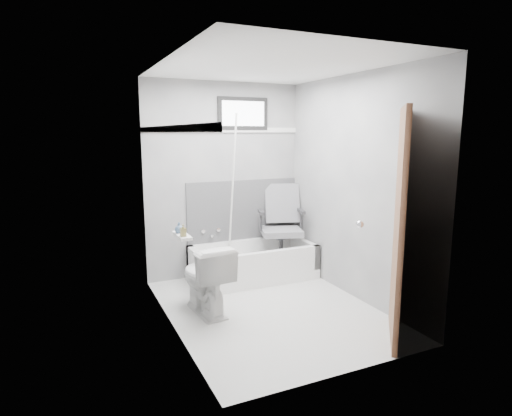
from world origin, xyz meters
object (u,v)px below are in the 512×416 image
toilet (205,279)px  soap_bottle_a (183,230)px  soap_bottle_b (179,228)px  bathtub (253,262)px  office_chair (281,225)px  door (449,231)px

toilet → soap_bottle_a: size_ratio=6.73×
toilet → soap_bottle_a: soap_bottle_a is taller
soap_bottle_a → soap_bottle_b: bearing=90.0°
soap_bottle_a → bathtub: bearing=44.1°
toilet → soap_bottle_a: bearing=47.3°
soap_bottle_a → soap_bottle_b: soap_bottle_a is taller
office_chair → soap_bottle_b: bearing=-128.5°
bathtub → door: bearing=-71.3°
bathtub → soap_bottle_a: 1.80m
toilet → office_chair: bearing=-154.0°
office_chair → soap_bottle_a: office_chair is taller
office_chair → soap_bottle_a: 2.00m
office_chair → door: size_ratio=0.51×
toilet → soap_bottle_a: 0.81m
door → soap_bottle_a: door is taller
bathtub → soap_bottle_b: (-1.17, -0.99, 0.75)m
soap_bottle_a → soap_bottle_b: (0.00, 0.14, -0.01)m
office_chair → door: door is taller
office_chair → soap_bottle_b: office_chair is taller
toilet → soap_bottle_b: 0.74m
bathtub → office_chair: office_chair is taller
office_chair → soap_bottle_b: size_ratio=10.23×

